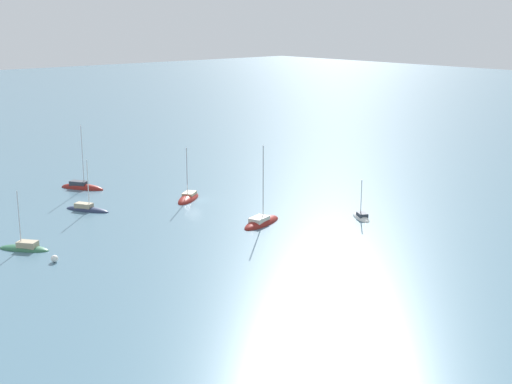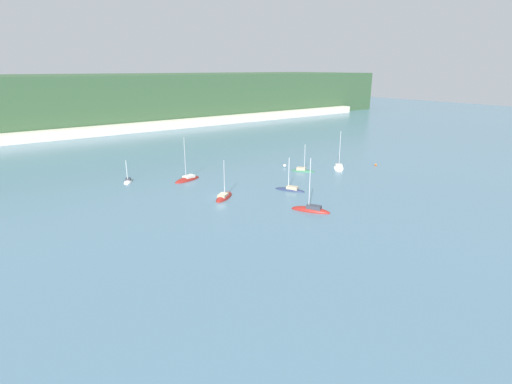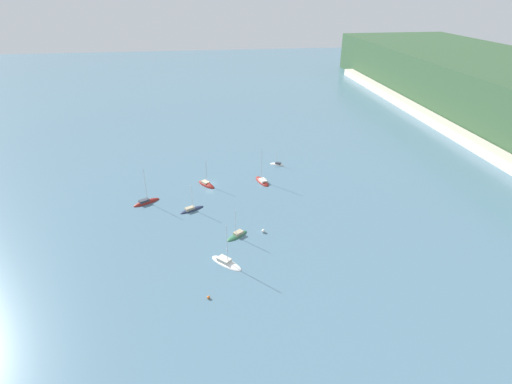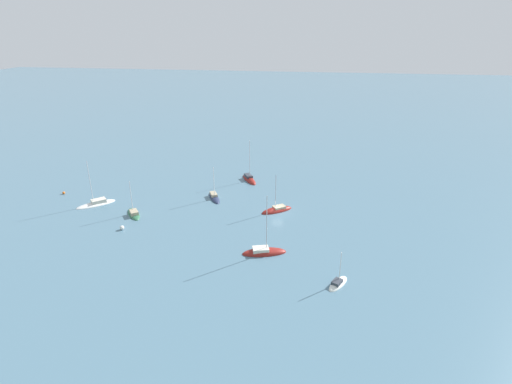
{
  "view_description": "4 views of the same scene",
  "coord_description": "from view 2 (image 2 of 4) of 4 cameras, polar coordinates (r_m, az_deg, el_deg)",
  "views": [
    {
      "loc": [
        66.79,
        92.52,
        29.73
      ],
      "look_at": [
        -6.04,
        8.82,
        2.03
      ],
      "focal_mm": 50.0,
      "sensor_mm": 36.0,
      "label": 1
    },
    {
      "loc": [
        -45.85,
        -75.05,
        28.57
      ],
      "look_at": [
        3.12,
        -9.49,
        3.02
      ],
      "focal_mm": 28.0,
      "sensor_mm": 36.0,
      "label": 2
    },
    {
      "loc": [
        119.09,
        -1.0,
        59.04
      ],
      "look_at": [
        13.82,
        13.75,
        3.28
      ],
      "focal_mm": 28.0,
      "sensor_mm": 36.0,
      "label": 3
    },
    {
      "loc": [
        -8.29,
        80.99,
        39.0
      ],
      "look_at": [
        5.78,
        -4.58,
        2.78
      ],
      "focal_mm": 28.0,
      "sensor_mm": 36.0,
      "label": 4
    }
  ],
  "objects": [
    {
      "name": "ground_plane",
      "position": [
        92.47,
        -5.07,
        -0.73
      ],
      "size": [
        600.0,
        600.0,
        0.0
      ],
      "primitive_type": "plane",
      "color": "slate"
    },
    {
      "name": "hillside_ridge",
      "position": [
        230.67,
        -25.77,
        11.69
      ],
      "size": [
        389.85,
        80.53,
        25.1
      ],
      "color": "#335133",
      "rests_on": "ground_plane"
    },
    {
      "name": "shore_town_strip",
      "position": [
        189.31,
        -22.59,
        7.96
      ],
      "size": [
        331.38,
        6.0,
        3.99
      ],
      "color": "beige",
      "rests_on": "ground_plane"
    },
    {
      "name": "sailboat_0",
      "position": [
        121.18,
        11.74,
        3.41
      ],
      "size": [
        8.44,
        8.28,
        11.47
      ],
      "rotation": [
        0.0,
        0.0,
        0.77
      ],
      "color": "white",
      "rests_on": "ground_plane"
    },
    {
      "name": "sailboat_1",
      "position": [
        107.57,
        -9.78,
        1.74
      ],
      "size": [
        8.67,
        4.97,
        12.45
      ],
      "rotation": [
        0.0,
        0.0,
        3.43
      ],
      "color": "maroon",
      "rests_on": "ground_plane"
    },
    {
      "name": "sailboat_2",
      "position": [
        83.95,
        7.84,
        -2.64
      ],
      "size": [
        6.1,
        8.32,
        12.15
      ],
      "rotation": [
        0.0,
        0.0,
        2.1
      ],
      "color": "maroon",
      "rests_on": "ground_plane"
    },
    {
      "name": "sailboat_3",
      "position": [
        97.4,
        4.91,
        0.3
      ],
      "size": [
        5.34,
        7.68,
        8.73
      ],
      "rotation": [
        0.0,
        0.0,
        2.06
      ],
      "color": "#232D4C",
      "rests_on": "ground_plane"
    },
    {
      "name": "sailboat_4",
      "position": [
        109.45,
        -17.82,
        1.41
      ],
      "size": [
        4.11,
        5.46,
        6.46
      ],
      "rotation": [
        0.0,
        0.0,
        4.21
      ],
      "color": "white",
      "rests_on": "ground_plane"
    },
    {
      "name": "sailboat_5",
      "position": [
        91.88,
        -4.59,
        -0.78
      ],
      "size": [
        7.66,
        6.54,
        9.68
      ],
      "rotation": [
        0.0,
        0.0,
        0.63
      ],
      "color": "maroon",
      "rests_on": "ground_plane"
    },
    {
      "name": "sailboat_6",
      "position": [
        115.88,
        6.69,
        3.02
      ],
      "size": [
        6.0,
        6.88,
        8.45
      ],
      "rotation": [
        0.0,
        0.0,
        5.36
      ],
      "color": "#2D6647",
      "rests_on": "ground_plane"
    },
    {
      "name": "mooring_buoy_0",
      "position": [
        120.38,
        4.11,
        3.79
      ],
      "size": [
        0.9,
        0.9,
        0.9
      ],
      "color": "white",
      "rests_on": "ground_plane"
    },
    {
      "name": "mooring_buoy_1",
      "position": [
        127.06,
        16.72,
        3.76
      ],
      "size": [
        0.65,
        0.65,
        0.65
      ],
      "color": "orange",
      "rests_on": "ground_plane"
    }
  ]
}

